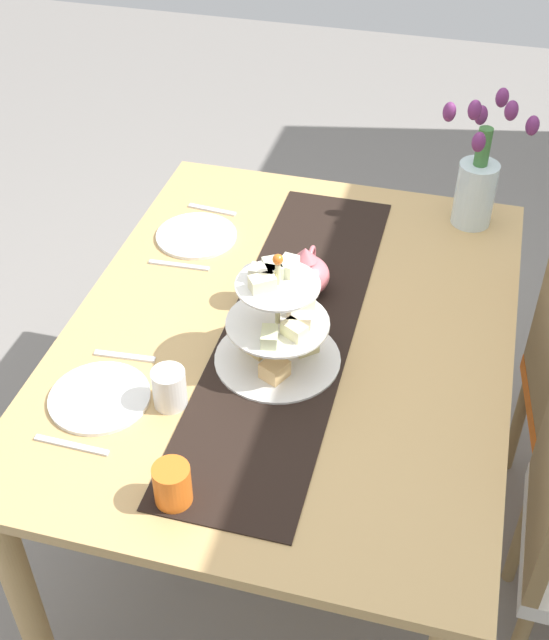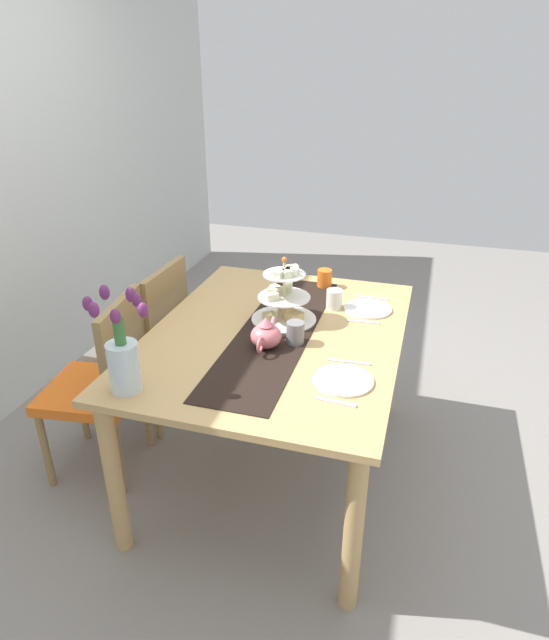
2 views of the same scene
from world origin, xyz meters
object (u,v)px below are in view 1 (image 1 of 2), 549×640
dining_table (290,358)px  mug_white_text (169,388)px  knife_left (179,265)px  tiered_cake_stand (278,328)px  fork_left (212,210)px  tulip_vase (478,179)px  mug_orange (172,485)px  knife_right (72,445)px  mug_grey (257,286)px  dinner_plate_right (100,397)px  fork_right (125,356)px  dinner_plate_left (196,236)px  teapot (305,274)px

dining_table → mug_white_text: bearing=-31.1°
dining_table → knife_left: size_ratio=8.47×
tiered_cake_stand → fork_left: (-0.59, -0.36, -0.10)m
tulip_vase → mug_white_text: bearing=-32.7°
mug_white_text → mug_orange: 0.27m
tulip_vase → knife_left: size_ratio=2.34×
knife_right → mug_grey: (-0.57, 0.25, 0.05)m
dinner_plate_right → fork_right: dinner_plate_right is taller
dinner_plate_right → mug_orange: mug_orange is taller
tulip_vase → mug_grey: size_ratio=4.19×
dinner_plate_left → dinner_plate_right: same height
teapot → mug_white_text: size_ratio=2.51×
dining_table → tulip_vase: bearing=146.5°
dining_table → mug_white_text: size_ratio=15.15×
fork_right → knife_right: same height
tulip_vase → dining_table: bearing=-33.5°
teapot → dining_table: bearing=0.0°
knife_left → mug_white_text: (0.50, 0.16, 0.04)m
tiered_cake_stand → dinner_plate_right: (0.23, -0.36, -0.10)m
tulip_vase → mug_orange: 1.27m
dinner_plate_left → fork_right: bearing=0.0°
dining_table → teapot: bearing=180.0°
dining_table → knife_right: 0.62m
dinner_plate_right → fork_left: bearing=180.0°
mug_white_text → mug_orange: size_ratio=1.00×
tiered_cake_stand → teapot: bearing=-180.0°
knife_right → mug_grey: mug_grey is taller
dinner_plate_right → mug_grey: mug_grey is taller
knife_left → knife_right: size_ratio=1.00×
tulip_vase → teapot: bearing=-41.4°
tiered_cake_stand → knife_right: (0.37, -0.36, -0.10)m
knife_right → mug_grey: 0.63m
dining_table → dinner_plate_left: (-0.32, -0.36, 0.11)m
dinner_plate_right → fork_right: (-0.14, 0.00, -0.00)m
knife_right → mug_orange: bearing=73.3°
teapot → dinner_plate_left: bearing=-115.3°
teapot → fork_right: bearing=-44.9°
knife_right → tiered_cake_stand: bearing=136.3°
tiered_cake_stand → fork_right: bearing=-77.1°
dinner_plate_right → dining_table: bearing=134.9°
dining_table → mug_grey: bearing=-125.2°
tulip_vase → dinner_plate_left: bearing=-69.6°
mug_white_text → knife_left: bearing=-162.1°
dinner_plate_left → knife_right: 0.81m
dinner_plate_right → mug_orange: bearing=49.4°
dinner_plate_left → knife_left: 0.15m
knife_left → dinner_plate_right: dinner_plate_right is taller
teapot → mug_grey: 0.13m
teapot → mug_orange: teapot is taller
knife_right → mug_white_text: size_ratio=1.79×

